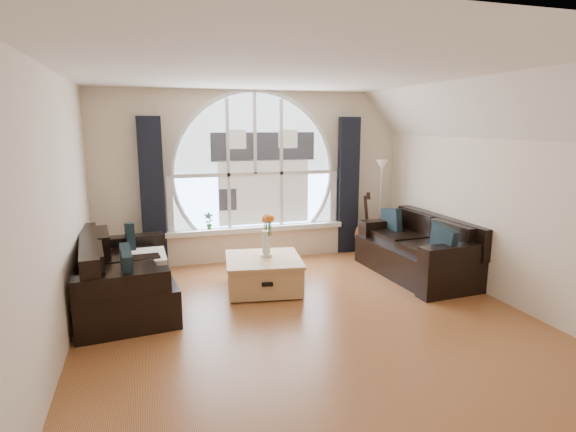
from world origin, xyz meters
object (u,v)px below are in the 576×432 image
(floor_lamp, at_px, (380,207))
(sofa_left, at_px, (126,274))
(guitar, at_px, (365,222))
(sofa_right, at_px, (417,249))
(vase_flowers, at_px, (266,228))
(potted_plant, at_px, (209,221))
(coffee_chest, at_px, (264,272))

(floor_lamp, bearing_deg, sofa_left, -163.64)
(floor_lamp, xyz_separation_m, guitar, (-0.21, 0.15, -0.27))
(sofa_right, xyz_separation_m, floor_lamp, (0.04, 1.22, 0.40))
(vase_flowers, bearing_deg, potted_plant, 113.20)
(guitar, bearing_deg, coffee_chest, -152.08)
(coffee_chest, distance_m, floor_lamp, 2.66)
(sofa_left, distance_m, sofa_right, 4.02)
(coffee_chest, height_order, floor_lamp, floor_lamp)
(sofa_right, height_order, vase_flowers, vase_flowers)
(potted_plant, bearing_deg, coffee_chest, -70.08)
(coffee_chest, bearing_deg, floor_lamp, 34.72)
(vase_flowers, height_order, floor_lamp, floor_lamp)
(floor_lamp, bearing_deg, guitar, 144.28)
(sofa_right, height_order, floor_lamp, floor_lamp)
(coffee_chest, distance_m, potted_plant, 1.60)
(coffee_chest, relative_size, vase_flowers, 1.40)
(guitar, xyz_separation_m, potted_plant, (-2.64, 0.14, 0.16))
(vase_flowers, xyz_separation_m, floor_lamp, (2.27, 1.07, -0.03))
(sofa_right, relative_size, potted_plant, 7.13)
(sofa_right, bearing_deg, coffee_chest, 174.91)
(sofa_left, distance_m, guitar, 4.08)
(vase_flowers, height_order, potted_plant, vase_flowers)
(floor_lamp, distance_m, guitar, 0.37)
(floor_lamp, bearing_deg, coffee_chest, -153.62)
(floor_lamp, relative_size, potted_plant, 5.87)
(guitar, relative_size, potted_plant, 3.89)
(sofa_left, relative_size, vase_flowers, 2.78)
(coffee_chest, distance_m, vase_flowers, 0.60)
(floor_lamp, relative_size, guitar, 1.51)
(coffee_chest, relative_size, floor_lamp, 0.61)
(potted_plant, bearing_deg, sofa_left, -129.14)
(potted_plant, bearing_deg, guitar, -3.04)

